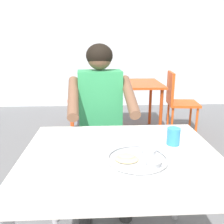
{
  "coord_description": "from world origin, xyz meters",
  "views": [
    {
      "loc": [
        -0.04,
        -1.08,
        1.27
      ],
      "look_at": [
        0.03,
        0.29,
        0.87
      ],
      "focal_mm": 38.4,
      "sensor_mm": 36.0,
      "label": 1
    }
  ],
  "objects_px": {
    "table_background_red": "(131,89)",
    "chair_red_left": "(87,98)",
    "drinking_cup": "(173,136)",
    "chair_foreground": "(100,132)",
    "diner_foreground": "(101,111)",
    "chair_red_right": "(177,98)",
    "table_foreground": "(121,167)",
    "thali_tray": "(138,158)"
  },
  "relations": [
    {
      "from": "table_background_red",
      "to": "chair_red_left",
      "type": "relative_size",
      "value": 0.93
    },
    {
      "from": "drinking_cup",
      "to": "chair_red_left",
      "type": "relative_size",
      "value": 0.11
    },
    {
      "from": "table_background_red",
      "to": "chair_foreground",
      "type": "bearing_deg",
      "value": -108.99
    },
    {
      "from": "diner_foreground",
      "to": "chair_foreground",
      "type": "bearing_deg",
      "value": 93.19
    },
    {
      "from": "table_background_red",
      "to": "chair_red_right",
      "type": "distance_m",
      "value": 0.68
    },
    {
      "from": "table_background_red",
      "to": "table_foreground",
      "type": "bearing_deg",
      "value": -98.78
    },
    {
      "from": "thali_tray",
      "to": "chair_red_right",
      "type": "relative_size",
      "value": 0.34
    },
    {
      "from": "table_background_red",
      "to": "chair_red_right",
      "type": "bearing_deg",
      "value": -0.72
    },
    {
      "from": "chair_red_left",
      "to": "table_foreground",
      "type": "bearing_deg",
      "value": -82.69
    },
    {
      "from": "drinking_cup",
      "to": "chair_foreground",
      "type": "height_order",
      "value": "chair_foreground"
    },
    {
      "from": "drinking_cup",
      "to": "table_background_red",
      "type": "bearing_deg",
      "value": 88.99
    },
    {
      "from": "drinking_cup",
      "to": "chair_red_right",
      "type": "bearing_deg",
      "value": 71.25
    },
    {
      "from": "drinking_cup",
      "to": "table_background_red",
      "type": "xyz_separation_m",
      "value": [
        0.04,
        2.08,
        -0.14
      ]
    },
    {
      "from": "table_background_red",
      "to": "drinking_cup",
      "type": "bearing_deg",
      "value": -91.01
    },
    {
      "from": "drinking_cup",
      "to": "chair_foreground",
      "type": "distance_m",
      "value": 0.93
    },
    {
      "from": "chair_foreground",
      "to": "table_background_red",
      "type": "bearing_deg",
      "value": 71.01
    },
    {
      "from": "chair_foreground",
      "to": "chair_red_right",
      "type": "height_order",
      "value": "chair_red_right"
    },
    {
      "from": "drinking_cup",
      "to": "table_foreground",
      "type": "bearing_deg",
      "value": -161.3
    },
    {
      "from": "table_background_red",
      "to": "chair_red_right",
      "type": "height_order",
      "value": "chair_red_right"
    },
    {
      "from": "table_background_red",
      "to": "chair_red_left",
      "type": "xyz_separation_m",
      "value": [
        -0.62,
        0.02,
        -0.13
      ]
    },
    {
      "from": "drinking_cup",
      "to": "chair_red_right",
      "type": "xyz_separation_m",
      "value": [
        0.7,
        2.07,
        -0.28
      ]
    },
    {
      "from": "drinking_cup",
      "to": "thali_tray",
      "type": "bearing_deg",
      "value": -141.1
    },
    {
      "from": "chair_foreground",
      "to": "chair_red_right",
      "type": "distance_m",
      "value": 1.7
    },
    {
      "from": "table_foreground",
      "to": "chair_red_right",
      "type": "distance_m",
      "value": 2.4
    },
    {
      "from": "drinking_cup",
      "to": "table_background_red",
      "type": "relative_size",
      "value": 0.12
    },
    {
      "from": "chair_foreground",
      "to": "drinking_cup",
      "type": "bearing_deg",
      "value": -62.54
    },
    {
      "from": "table_foreground",
      "to": "chair_foreground",
      "type": "xyz_separation_m",
      "value": [
        -0.11,
        0.89,
        -0.15
      ]
    },
    {
      "from": "table_foreground",
      "to": "diner_foreground",
      "type": "distance_m",
      "value": 0.69
    },
    {
      "from": "diner_foreground",
      "to": "chair_red_right",
      "type": "height_order",
      "value": "diner_foreground"
    },
    {
      "from": "chair_foreground",
      "to": "chair_red_right",
      "type": "xyz_separation_m",
      "value": [
        1.11,
        1.29,
        -0.0
      ]
    },
    {
      "from": "diner_foreground",
      "to": "chair_red_right",
      "type": "bearing_deg",
      "value": 53.7
    },
    {
      "from": "thali_tray",
      "to": "chair_foreground",
      "type": "bearing_deg",
      "value": 100.85
    },
    {
      "from": "table_foreground",
      "to": "chair_red_right",
      "type": "xyz_separation_m",
      "value": [
        1.0,
        2.18,
        -0.15
      ]
    },
    {
      "from": "table_foreground",
      "to": "thali_tray",
      "type": "height_order",
      "value": "thali_tray"
    },
    {
      "from": "drinking_cup",
      "to": "chair_red_left",
      "type": "distance_m",
      "value": 2.2
    },
    {
      "from": "diner_foreground",
      "to": "chair_red_right",
      "type": "relative_size",
      "value": 1.45
    },
    {
      "from": "thali_tray",
      "to": "chair_foreground",
      "type": "distance_m",
      "value": 1.01
    },
    {
      "from": "thali_tray",
      "to": "table_background_red",
      "type": "relative_size",
      "value": 0.36
    },
    {
      "from": "table_foreground",
      "to": "chair_foreground",
      "type": "relative_size",
      "value": 1.22
    },
    {
      "from": "table_foreground",
      "to": "chair_foreground",
      "type": "height_order",
      "value": "chair_foreground"
    },
    {
      "from": "chair_red_left",
      "to": "chair_red_right",
      "type": "relative_size",
      "value": 1.01
    },
    {
      "from": "chair_foreground",
      "to": "chair_red_left",
      "type": "distance_m",
      "value": 1.32
    }
  ]
}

